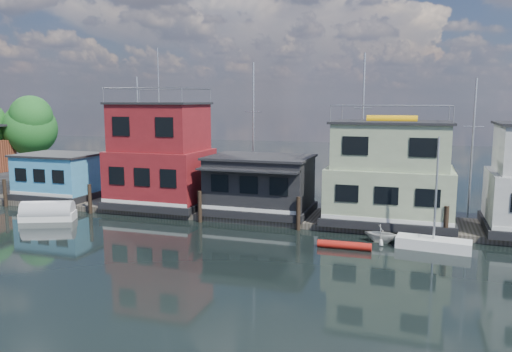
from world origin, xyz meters
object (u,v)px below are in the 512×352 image
(tarp_runabout, at_px, (48,213))
(red_kayak, at_px, (344,245))
(houseboat_blue, at_px, (59,176))
(houseboat_green, at_px, (390,174))
(houseboat_dark, at_px, (260,184))
(dinghy_white, at_px, (382,234))
(day_sailer, at_px, (433,243))
(houseboat_red, at_px, (161,157))

(tarp_runabout, distance_m, red_kayak, 20.91)
(houseboat_blue, bearing_deg, houseboat_green, 0.00)
(houseboat_dark, bearing_deg, tarp_runabout, -157.97)
(red_kayak, bearing_deg, houseboat_green, 70.44)
(houseboat_green, bearing_deg, houseboat_blue, -180.00)
(houseboat_blue, bearing_deg, red_kayak, -13.98)
(houseboat_blue, xyz_separation_m, red_kayak, (24.48, -6.09, -1.98))
(houseboat_dark, bearing_deg, dinghy_white, -24.31)
(houseboat_green, height_order, tarp_runabout, houseboat_green)
(day_sailer, bearing_deg, tarp_runabout, -171.49)
(dinghy_white, height_order, tarp_runabout, tarp_runabout)
(day_sailer, bearing_deg, houseboat_green, 127.46)
(houseboat_blue, relative_size, tarp_runabout, 1.63)
(houseboat_dark, bearing_deg, houseboat_blue, 179.94)
(dinghy_white, relative_size, red_kayak, 0.67)
(tarp_runabout, bearing_deg, day_sailer, -20.32)
(houseboat_red, height_order, houseboat_green, houseboat_red)
(red_kayak, bearing_deg, houseboat_blue, 164.84)
(day_sailer, distance_m, red_kayak, 5.05)
(houseboat_blue, bearing_deg, houseboat_red, 0.00)
(houseboat_blue, height_order, houseboat_green, houseboat_green)
(houseboat_blue, relative_size, dinghy_white, 3.12)
(day_sailer, bearing_deg, houseboat_red, 173.09)
(dinghy_white, bearing_deg, tarp_runabout, 99.72)
(houseboat_red, bearing_deg, houseboat_dark, -0.14)
(houseboat_dark, bearing_deg, red_kayak, -41.04)
(houseboat_red, bearing_deg, day_sailer, -13.01)
(houseboat_dark, xyz_separation_m, red_kayak, (6.98, -6.07, -2.19))
(houseboat_dark, relative_size, day_sailer, 1.16)
(houseboat_blue, xyz_separation_m, houseboat_red, (9.50, 0.00, 1.90))
(tarp_runabout, xyz_separation_m, red_kayak, (20.90, -0.44, -0.33))
(houseboat_blue, relative_size, red_kayak, 2.10)
(houseboat_red, relative_size, houseboat_green, 1.41)
(dinghy_white, xyz_separation_m, red_kayak, (-1.92, -2.06, -0.32))
(houseboat_green, bearing_deg, dinghy_white, -91.50)
(houseboat_blue, distance_m, houseboat_green, 26.53)
(houseboat_green, xyz_separation_m, red_kayak, (-2.02, -6.09, -3.33))
(dinghy_white, bearing_deg, houseboat_green, 4.17)
(houseboat_green, relative_size, dinghy_white, 4.10)
(houseboat_blue, xyz_separation_m, houseboat_green, (26.50, 0.00, 1.34))
(houseboat_green, xyz_separation_m, dinghy_white, (-0.11, -4.04, -3.01))
(day_sailer, relative_size, tarp_runabout, 1.63)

